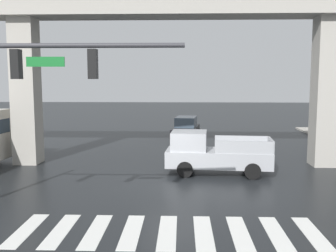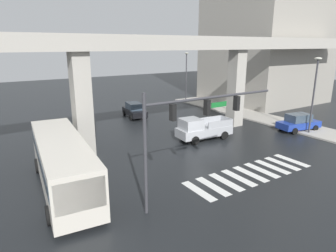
{
  "view_description": "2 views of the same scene",
  "coord_description": "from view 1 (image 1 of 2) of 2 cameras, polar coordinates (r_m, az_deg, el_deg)",
  "views": [
    {
      "loc": [
        0.43,
        -16.81,
        4.69
      ],
      "look_at": [
        -0.32,
        4.42,
        2.11
      ],
      "focal_mm": 42.28,
      "sensor_mm": 36.0,
      "label": 1
    },
    {
      "loc": [
        -14.47,
        -17.51,
        8.33
      ],
      "look_at": [
        -1.17,
        3.15,
        1.56
      ],
      "focal_mm": 31.67,
      "sensor_mm": 36.0,
      "label": 2
    }
  ],
  "objects": [
    {
      "name": "street_lamp_far_north",
      "position": [
        36.87,
        20.09,
        6.31
      ],
      "size": [
        0.44,
        0.7,
        7.24
      ],
      "color": "#38383D",
      "rests_on": "ground"
    },
    {
      "name": "ground_plane",
      "position": [
        17.46,
        0.56,
        -8.65
      ],
      "size": [
        120.0,
        120.0,
        0.0
      ],
      "primitive_type": "plane",
      "color": "black"
    },
    {
      "name": "elevated_overpass",
      "position": [
        21.47,
        0.9,
        15.13
      ],
      "size": [
        52.54,
        2.24,
        9.07
      ],
      "color": "#ADA89E",
      "rests_on": "ground"
    },
    {
      "name": "pickup_truck",
      "position": [
        19.6,
        6.4,
        -4.0
      ],
      "size": [
        5.23,
        2.39,
        2.08
      ],
      "color": "#A8AAAF",
      "rests_on": "ground"
    },
    {
      "name": "sedan_black",
      "position": [
        30.51,
        2.59,
        -0.3
      ],
      "size": [
        2.39,
        4.5,
        1.72
      ],
      "color": "black",
      "rests_on": "ground"
    },
    {
      "name": "crosswalk_stripes",
      "position": [
        12.52,
        -0.08,
        -15.03
      ],
      "size": [
        9.35,
        2.8,
        0.01
      ],
      "color": "silver",
      "rests_on": "ground"
    }
  ]
}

